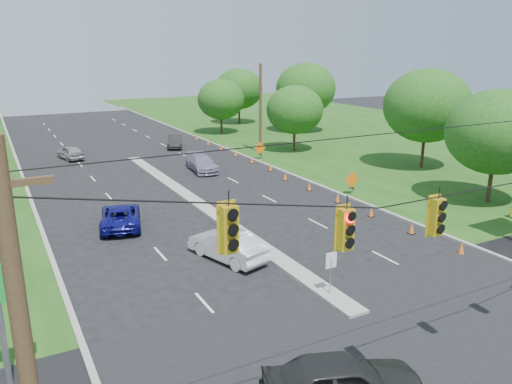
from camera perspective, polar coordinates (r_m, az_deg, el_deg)
ground at (r=18.53m, az=20.09°, el=-18.80°), size 160.00×160.00×0.00m
grass_right at (r=52.46m, az=26.01°, el=3.01°), size 40.00×160.00×0.06m
cross_street at (r=18.53m, az=20.09°, el=-18.80°), size 160.00×14.00×0.02m
curb_left at (r=41.01m, az=-24.62°, el=-0.06°), size 0.25×110.00×0.16m
curb_right at (r=46.56m, az=0.87°, el=3.18°), size 0.25×110.00×0.16m
median at (r=34.49m, az=-6.53°, el=-1.50°), size 1.00×34.00×0.18m
median_sign at (r=21.62m, az=8.56°, el=-8.29°), size 0.55×0.06×2.05m
signal_span at (r=15.70m, az=24.39°, el=-5.26°), size 25.60×0.32×9.00m
utility_pole_far_right at (r=51.28m, az=0.51°, el=9.46°), size 0.28×0.28×9.00m
cone_1 at (r=28.15m, az=22.42°, el=-5.97°), size 0.32×0.32×0.70m
cone_2 at (r=30.30m, az=17.37°, el=-3.94°), size 0.32×0.32×0.70m
cone_3 at (r=32.68m, az=13.03°, el=-2.17°), size 0.32×0.32×0.70m
cone_4 at (r=35.24m, az=9.32°, el=-0.64°), size 0.32×0.32×0.70m
cone_5 at (r=37.96m, az=6.12°, el=0.68°), size 0.32×0.32×0.70m
cone_6 at (r=40.80m, az=3.36°, el=1.82°), size 0.32×0.32×0.70m
cone_7 at (r=44.02m, az=1.64°, el=2.89°), size 0.32×0.32×0.70m
cone_8 at (r=47.01m, az=-0.49°, el=3.74°), size 0.32×0.32×0.70m
cone_9 at (r=50.07m, az=-2.36°, el=4.48°), size 0.32×0.32×0.70m
cone_10 at (r=53.18m, az=-4.02°, el=5.13°), size 0.32×0.32×0.70m
cone_11 at (r=56.34m, az=-5.50°, el=5.70°), size 0.32×0.32×0.70m
cone_12 at (r=59.53m, az=-6.82°, el=6.21°), size 0.32×0.32×0.70m
work_sign_1 at (r=37.02m, az=10.92°, el=1.28°), size 1.27×0.58×1.37m
work_sign_2 at (r=48.38m, az=0.45°, el=4.99°), size 1.27×0.58×1.37m
tree_7 at (r=37.41m, az=25.81°, el=6.18°), size 6.72×6.72×7.84m
tree_8 at (r=46.72m, az=18.96°, el=9.31°), size 7.56×7.56×8.82m
tree_9 at (r=52.22m, az=4.46°, el=9.35°), size 5.88×5.88×6.86m
tree_10 at (r=64.80m, az=5.71°, el=11.69°), size 7.56×7.56×8.82m
tree_11 at (r=72.35m, az=-1.96°, el=11.70°), size 6.72×6.72×7.84m
tree_12 at (r=63.54m, az=-4.03°, el=10.52°), size 5.88×5.88×6.86m
black_sedan at (r=15.98m, az=9.91°, el=-20.54°), size 5.23×3.47×1.65m
white_sedan at (r=25.39m, az=-3.30°, el=-6.11°), size 2.87×4.83×1.50m
blue_pickup at (r=31.02m, az=-15.23°, el=-2.65°), size 3.42×5.34×1.37m
silver_car_far at (r=44.07m, az=-6.20°, el=3.29°), size 2.49×5.04×1.41m
silver_car_oncoming at (r=51.90m, az=-20.46°, el=4.25°), size 2.39×4.18×1.34m
dark_car_receding at (r=55.36m, az=-9.23°, el=5.76°), size 2.89×4.53×1.41m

